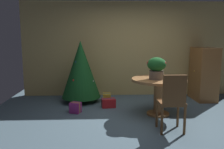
{
  "coord_description": "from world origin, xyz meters",
  "views": [
    {
      "loc": [
        -0.81,
        -4.22,
        1.59
      ],
      "look_at": [
        -0.62,
        0.23,
        0.89
      ],
      "focal_mm": 36.77,
      "sensor_mm": 36.0,
      "label": 1
    }
  ],
  "objects_px": {
    "holiday_tree": "(81,69)",
    "gift_box_purple": "(75,108)",
    "wooden_chair_near": "(172,100)",
    "gift_box_gold": "(107,98)",
    "flower_vase": "(156,67)",
    "gift_box_red": "(109,103)",
    "wooden_cabinet": "(204,74)",
    "round_dining_table": "(159,87)"
  },
  "relations": [
    {
      "from": "wooden_chair_near",
      "to": "wooden_cabinet",
      "type": "bearing_deg",
      "value": 55.03
    },
    {
      "from": "round_dining_table",
      "to": "gift_box_gold",
      "type": "relative_size",
      "value": 4.48
    },
    {
      "from": "holiday_tree",
      "to": "gift_box_red",
      "type": "distance_m",
      "value": 1.13
    },
    {
      "from": "holiday_tree",
      "to": "flower_vase",
      "type": "bearing_deg",
      "value": -35.13
    },
    {
      "from": "flower_vase",
      "to": "wooden_chair_near",
      "type": "bearing_deg",
      "value": -84.94
    },
    {
      "from": "flower_vase",
      "to": "gift_box_purple",
      "type": "height_order",
      "value": "flower_vase"
    },
    {
      "from": "flower_vase",
      "to": "wooden_cabinet",
      "type": "relative_size",
      "value": 0.33
    },
    {
      "from": "holiday_tree",
      "to": "wooden_cabinet",
      "type": "xyz_separation_m",
      "value": [
        3.18,
        0.07,
        -0.15
      ]
    },
    {
      "from": "wooden_chair_near",
      "to": "gift_box_red",
      "type": "xyz_separation_m",
      "value": [
        -1.03,
        1.5,
        -0.47
      ]
    },
    {
      "from": "gift_box_purple",
      "to": "wooden_cabinet",
      "type": "height_order",
      "value": "wooden_cabinet"
    },
    {
      "from": "holiday_tree",
      "to": "wooden_chair_near",
      "type": "bearing_deg",
      "value": -49.71
    },
    {
      "from": "holiday_tree",
      "to": "round_dining_table",
      "type": "bearing_deg",
      "value": -32.39
    },
    {
      "from": "wooden_chair_near",
      "to": "holiday_tree",
      "type": "distance_m",
      "value": 2.66
    },
    {
      "from": "gift_box_gold",
      "to": "wooden_cabinet",
      "type": "height_order",
      "value": "wooden_cabinet"
    },
    {
      "from": "holiday_tree",
      "to": "gift_box_red",
      "type": "bearing_deg",
      "value": -37.47
    },
    {
      "from": "gift_box_gold",
      "to": "gift_box_red",
      "type": "height_order",
      "value": "gift_box_gold"
    },
    {
      "from": "round_dining_table",
      "to": "wooden_cabinet",
      "type": "bearing_deg",
      "value": 38.4
    },
    {
      "from": "gift_box_gold",
      "to": "gift_box_red",
      "type": "xyz_separation_m",
      "value": [
        0.03,
        -0.44,
        -0.01
      ]
    },
    {
      "from": "round_dining_table",
      "to": "flower_vase",
      "type": "bearing_deg",
      "value": -140.19
    },
    {
      "from": "round_dining_table",
      "to": "holiday_tree",
      "type": "xyz_separation_m",
      "value": [
        -1.71,
        1.09,
        0.25
      ]
    },
    {
      "from": "flower_vase",
      "to": "gift_box_purple",
      "type": "relative_size",
      "value": 1.68
    },
    {
      "from": "holiday_tree",
      "to": "wooden_cabinet",
      "type": "height_order",
      "value": "holiday_tree"
    },
    {
      "from": "round_dining_table",
      "to": "wooden_chair_near",
      "type": "height_order",
      "value": "wooden_chair_near"
    },
    {
      "from": "round_dining_table",
      "to": "gift_box_gold",
      "type": "bearing_deg",
      "value": 136.68
    },
    {
      "from": "round_dining_table",
      "to": "gift_box_purple",
      "type": "xyz_separation_m",
      "value": [
        -1.76,
        0.19,
        -0.47
      ]
    },
    {
      "from": "wooden_chair_near",
      "to": "gift_box_gold",
      "type": "xyz_separation_m",
      "value": [
        -1.06,
        1.93,
        -0.46
      ]
    },
    {
      "from": "holiday_tree",
      "to": "gift_box_gold",
      "type": "bearing_deg",
      "value": -7.35
    },
    {
      "from": "wooden_chair_near",
      "to": "holiday_tree",
      "type": "xyz_separation_m",
      "value": [
        -1.71,
        2.02,
        0.26
      ]
    },
    {
      "from": "wooden_chair_near",
      "to": "holiday_tree",
      "type": "height_order",
      "value": "holiday_tree"
    },
    {
      "from": "gift_box_gold",
      "to": "wooden_chair_near",
      "type": "bearing_deg",
      "value": -61.23
    },
    {
      "from": "gift_box_gold",
      "to": "wooden_cabinet",
      "type": "relative_size",
      "value": 0.18
    },
    {
      "from": "holiday_tree",
      "to": "wooden_cabinet",
      "type": "relative_size",
      "value": 1.13
    },
    {
      "from": "round_dining_table",
      "to": "gift_box_red",
      "type": "distance_m",
      "value": 1.27
    },
    {
      "from": "holiday_tree",
      "to": "gift_box_purple",
      "type": "relative_size",
      "value": 5.79
    },
    {
      "from": "wooden_chair_near",
      "to": "gift_box_purple",
      "type": "relative_size",
      "value": 3.79
    },
    {
      "from": "round_dining_table",
      "to": "gift_box_red",
      "type": "xyz_separation_m",
      "value": [
        -1.03,
        0.57,
        -0.48
      ]
    },
    {
      "from": "gift_box_red",
      "to": "gift_box_purple",
      "type": "relative_size",
      "value": 1.28
    },
    {
      "from": "gift_box_red",
      "to": "wooden_cabinet",
      "type": "height_order",
      "value": "wooden_cabinet"
    },
    {
      "from": "gift_box_red",
      "to": "round_dining_table",
      "type": "bearing_deg",
      "value": -28.71
    },
    {
      "from": "flower_vase",
      "to": "gift_box_gold",
      "type": "xyz_separation_m",
      "value": [
        -0.99,
        1.07,
        -0.91
      ]
    },
    {
      "from": "round_dining_table",
      "to": "gift_box_purple",
      "type": "bearing_deg",
      "value": 173.78
    },
    {
      "from": "wooden_chair_near",
      "to": "gift_box_red",
      "type": "height_order",
      "value": "wooden_chair_near"
    }
  ]
}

